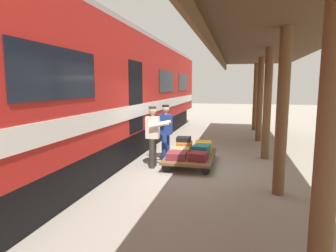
{
  "coord_description": "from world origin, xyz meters",
  "views": [
    {
      "loc": [
        -1.06,
        7.64,
        2.25
      ],
      "look_at": [
        0.8,
        0.02,
        1.15
      ],
      "focal_mm": 30.39,
      "sensor_mm": 36.0,
      "label": 1
    }
  ],
  "objects_px": {
    "luggage_cart": "(191,156)",
    "suitcase_yellow_case": "(203,146)",
    "suitcase_black_hardshell": "(184,139)",
    "porter_in_overalls": "(165,131)",
    "suitcase_teal_softside": "(201,150)",
    "suitcase_orange_carryall": "(184,146)",
    "suitcase_burgundy_valise": "(176,156)",
    "porter_by_door": "(153,135)",
    "suitcase_maroon_trunk": "(198,156)",
    "train_car": "(88,93)",
    "suitcase_tan_vintage": "(181,151)"
  },
  "relations": [
    {
      "from": "suitcase_black_hardshell",
      "to": "porter_by_door",
      "type": "height_order",
      "value": "porter_by_door"
    },
    {
      "from": "train_car",
      "to": "suitcase_black_hardshell",
      "type": "height_order",
      "value": "train_car"
    },
    {
      "from": "suitcase_tan_vintage",
      "to": "suitcase_teal_softside",
      "type": "relative_size",
      "value": 1.05
    },
    {
      "from": "suitcase_burgundy_valise",
      "to": "suitcase_teal_softside",
      "type": "relative_size",
      "value": 1.07
    },
    {
      "from": "suitcase_yellow_case",
      "to": "suitcase_black_hardshell",
      "type": "relative_size",
      "value": 1.2
    },
    {
      "from": "luggage_cart",
      "to": "porter_by_door",
      "type": "bearing_deg",
      "value": 26.98
    },
    {
      "from": "train_car",
      "to": "porter_in_overalls",
      "type": "distance_m",
      "value": 2.54
    },
    {
      "from": "luggage_cart",
      "to": "suitcase_tan_vintage",
      "type": "distance_m",
      "value": 0.32
    },
    {
      "from": "suitcase_orange_carryall",
      "to": "suitcase_tan_vintage",
      "type": "bearing_deg",
      "value": 90.0
    },
    {
      "from": "train_car",
      "to": "suitcase_teal_softside",
      "type": "xyz_separation_m",
      "value": [
        -3.33,
        -0.28,
        -1.62
      ]
    },
    {
      "from": "suitcase_teal_softside",
      "to": "suitcase_black_hardshell",
      "type": "distance_m",
      "value": 0.89
    },
    {
      "from": "suitcase_yellow_case",
      "to": "suitcase_tan_vintage",
      "type": "bearing_deg",
      "value": 44.57
    },
    {
      "from": "suitcase_burgundy_valise",
      "to": "train_car",
      "type": "bearing_deg",
      "value": -6.33
    },
    {
      "from": "suitcase_burgundy_valise",
      "to": "suitcase_maroon_trunk",
      "type": "relative_size",
      "value": 1.12
    },
    {
      "from": "suitcase_orange_carryall",
      "to": "suitcase_teal_softside",
      "type": "bearing_deg",
      "value": 135.43
    },
    {
      "from": "train_car",
      "to": "suitcase_burgundy_valise",
      "type": "relative_size",
      "value": 40.05
    },
    {
      "from": "luggage_cart",
      "to": "suitcase_orange_carryall",
      "type": "relative_size",
      "value": 4.0
    },
    {
      "from": "suitcase_yellow_case",
      "to": "suitcase_black_hardshell",
      "type": "xyz_separation_m",
      "value": [
        0.62,
        -0.03,
        0.18
      ]
    },
    {
      "from": "suitcase_yellow_case",
      "to": "porter_in_overalls",
      "type": "height_order",
      "value": "porter_in_overalls"
    },
    {
      "from": "suitcase_tan_vintage",
      "to": "porter_by_door",
      "type": "relative_size",
      "value": 0.29
    },
    {
      "from": "suitcase_orange_carryall",
      "to": "suitcase_burgundy_valise",
      "type": "bearing_deg",
      "value": 90.0
    },
    {
      "from": "suitcase_teal_softside",
      "to": "porter_in_overalls",
      "type": "relative_size",
      "value": 0.28
    },
    {
      "from": "suitcase_teal_softside",
      "to": "suitcase_black_hardshell",
      "type": "xyz_separation_m",
      "value": [
        0.62,
        -0.61,
        0.18
      ]
    },
    {
      "from": "suitcase_maroon_trunk",
      "to": "porter_by_door",
      "type": "xyz_separation_m",
      "value": [
        1.26,
        -0.09,
        0.52
      ]
    },
    {
      "from": "suitcase_yellow_case",
      "to": "porter_by_door",
      "type": "height_order",
      "value": "porter_by_door"
    },
    {
      "from": "luggage_cart",
      "to": "suitcase_yellow_case",
      "type": "bearing_deg",
      "value": -116.91
    },
    {
      "from": "porter_by_door",
      "to": "suitcase_teal_softside",
      "type": "bearing_deg",
      "value": -158.68
    },
    {
      "from": "suitcase_black_hardshell",
      "to": "suitcase_tan_vintage",
      "type": "bearing_deg",
      "value": 92.48
    },
    {
      "from": "porter_in_overalls",
      "to": "luggage_cart",
      "type": "bearing_deg",
      "value": 163.09
    },
    {
      "from": "suitcase_maroon_trunk",
      "to": "suitcase_orange_carryall",
      "type": "distance_m",
      "value": 1.3
    },
    {
      "from": "train_car",
      "to": "suitcase_tan_vintage",
      "type": "xyz_separation_m",
      "value": [
        -2.74,
        -0.28,
        -1.67
      ]
    },
    {
      "from": "suitcase_tan_vintage",
      "to": "porter_in_overalls",
      "type": "xyz_separation_m",
      "value": [
        0.53,
        -0.25,
        0.54
      ]
    },
    {
      "from": "suitcase_maroon_trunk",
      "to": "suitcase_orange_carryall",
      "type": "relative_size",
      "value": 0.86
    },
    {
      "from": "suitcase_black_hardshell",
      "to": "porter_in_overalls",
      "type": "xyz_separation_m",
      "value": [
        0.5,
        0.36,
        0.3
      ]
    },
    {
      "from": "suitcase_yellow_case",
      "to": "suitcase_teal_softside",
      "type": "distance_m",
      "value": 0.58
    },
    {
      "from": "luggage_cart",
      "to": "suitcase_teal_softside",
      "type": "bearing_deg",
      "value": -180.0
    },
    {
      "from": "suitcase_maroon_trunk",
      "to": "suitcase_black_hardshell",
      "type": "height_order",
      "value": "suitcase_black_hardshell"
    },
    {
      "from": "train_car",
      "to": "suitcase_yellow_case",
      "type": "distance_m",
      "value": 3.8
    },
    {
      "from": "luggage_cart",
      "to": "suitcase_black_hardshell",
      "type": "height_order",
      "value": "suitcase_black_hardshell"
    },
    {
      "from": "luggage_cart",
      "to": "suitcase_maroon_trunk",
      "type": "relative_size",
      "value": 4.67
    },
    {
      "from": "suitcase_yellow_case",
      "to": "suitcase_burgundy_valise",
      "type": "xyz_separation_m",
      "value": [
        0.59,
        1.16,
        -0.05
      ]
    },
    {
      "from": "train_car",
      "to": "suitcase_burgundy_valise",
      "type": "height_order",
      "value": "train_car"
    },
    {
      "from": "suitcase_teal_softside",
      "to": "suitcase_black_hardshell",
      "type": "bearing_deg",
      "value": -44.85
    },
    {
      "from": "suitcase_burgundy_valise",
      "to": "suitcase_black_hardshell",
      "type": "distance_m",
      "value": 1.22
    },
    {
      "from": "luggage_cart",
      "to": "suitcase_yellow_case",
      "type": "distance_m",
      "value": 0.68
    },
    {
      "from": "train_car",
      "to": "suitcase_orange_carryall",
      "type": "relative_size",
      "value": 38.29
    },
    {
      "from": "suitcase_maroon_trunk",
      "to": "porter_in_overalls",
      "type": "height_order",
      "value": "porter_in_overalls"
    },
    {
      "from": "suitcase_tan_vintage",
      "to": "suitcase_maroon_trunk",
      "type": "bearing_deg",
      "value": 135.43
    },
    {
      "from": "suitcase_teal_softside",
      "to": "luggage_cart",
      "type": "bearing_deg",
      "value": 0.0
    },
    {
      "from": "train_car",
      "to": "luggage_cart",
      "type": "relative_size",
      "value": 9.58
    }
  ]
}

